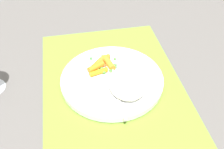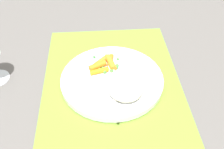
# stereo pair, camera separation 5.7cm
# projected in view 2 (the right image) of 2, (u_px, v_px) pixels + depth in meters

# --- Properties ---
(ground_plane) EXTENTS (2.40, 2.40, 0.00)m
(ground_plane) POSITION_uv_depth(u_px,v_px,m) (112.00, 83.00, 0.69)
(ground_plane) COLOR #565451
(placemat) EXTENTS (0.49, 0.35, 0.01)m
(placemat) POSITION_uv_depth(u_px,v_px,m) (112.00, 83.00, 0.68)
(placemat) COLOR olive
(placemat) RESTS_ON ground_plane
(plate) EXTENTS (0.26, 0.26, 0.02)m
(plate) POSITION_uv_depth(u_px,v_px,m) (112.00, 80.00, 0.68)
(plate) COLOR white
(plate) RESTS_ON placemat
(rice_mound) EXTENTS (0.10, 0.09, 0.03)m
(rice_mound) POSITION_uv_depth(u_px,v_px,m) (125.00, 86.00, 0.63)
(rice_mound) COLOR beige
(rice_mound) RESTS_ON plate
(carrot_portion) EXTENTS (0.08, 0.08, 0.02)m
(carrot_portion) POSITION_uv_depth(u_px,v_px,m) (104.00, 64.00, 0.70)
(carrot_portion) COLOR orange
(carrot_portion) RESTS_ON plate
(pea_scatter) EXTENTS (0.08, 0.07, 0.01)m
(pea_scatter) POSITION_uv_depth(u_px,v_px,m) (109.00, 66.00, 0.70)
(pea_scatter) COLOR #4F9435
(pea_scatter) RESTS_ON plate
(fork) EXTENTS (0.19, 0.02, 0.01)m
(fork) POSITION_uv_depth(u_px,v_px,m) (113.00, 84.00, 0.65)
(fork) COLOR silver
(fork) RESTS_ON plate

